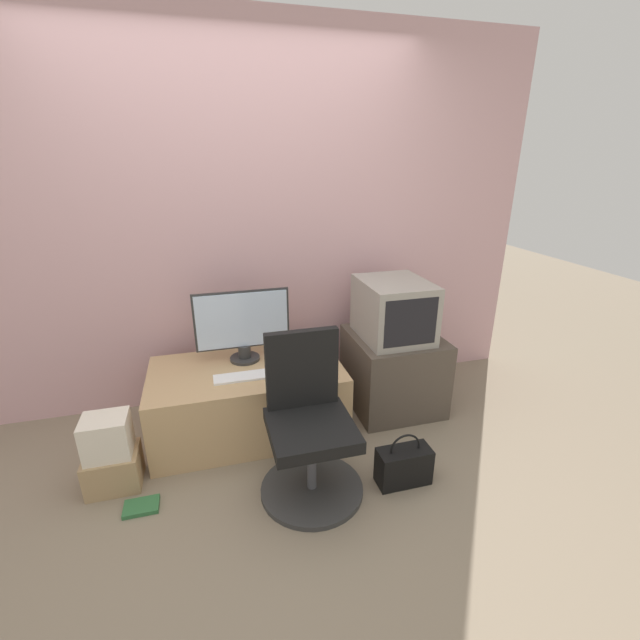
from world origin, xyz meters
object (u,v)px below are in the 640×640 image
Objects in this scene: handbag at (404,465)px; book at (141,507)px; main_monitor at (243,325)px; crt_tv at (394,310)px; office_chair at (309,432)px; keyboard at (243,377)px; mouse at (283,372)px; cardboard_box_lower at (114,469)px.

handbag is 1.43m from book.
crt_tv is (1.03, -0.10, 0.04)m from main_monitor.
book is at bearing 172.65° from handbag.
keyboard is at bearing 119.89° from office_chair.
cardboard_box_lower is (-1.01, -0.20, -0.37)m from mouse.
crt_tv is at bearing 8.21° from keyboard.
crt_tv is (0.81, 0.17, 0.28)m from mouse.
keyboard is 2.04× the size of book.
main_monitor is at bearing 131.26° from handbag.
office_chair is (0.04, -0.49, -0.12)m from mouse.
cardboard_box_lower is (-1.06, 0.29, -0.25)m from office_chair.
main_monitor is 0.42m from mouse.
crt_tv is 1.65× the size of handbag.
mouse is 1.10m from cardboard_box_lower.
main_monitor is 0.88m from office_chair.
mouse is 1.07m from book.
cardboard_box_lower is at bearing -149.80° from main_monitor.
mouse is at bearing 94.79° from office_chair.
mouse is 0.29× the size of book.
handbag is 1.80× the size of book.
handbag is (0.56, -0.61, -0.36)m from mouse.
cardboard_box_lower is at bearing -168.89° from mouse.
keyboard is 0.41× the size of office_chair.
office_chair is at bearing -4.05° from book.
crt_tv reaches higher than cardboard_box_lower.
mouse is 0.18× the size of cardboard_box_lower.
main_monitor is 1.93× the size of handbag.
book is (-0.65, -0.70, -0.70)m from main_monitor.
office_chair is 1.12m from cardboard_box_lower.
keyboard is 7.10× the size of mouse.
main_monitor reaches higher than office_chair.
main_monitor is at bearing 128.37° from mouse.
mouse is at bearing 11.11° from cardboard_box_lower.
mouse is 0.10× the size of crt_tv.
cardboard_box_lower is at bearing -168.66° from crt_tv.
main_monitor is 1.03m from crt_tv.
main_monitor is at bearing 47.11° from book.
book is at bearing -132.89° from main_monitor.
main_monitor is 0.70× the size of office_chair.
office_chair reaches higher than book.
main_monitor reaches higher than handbag.
crt_tv is at bearing 11.62° from mouse.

